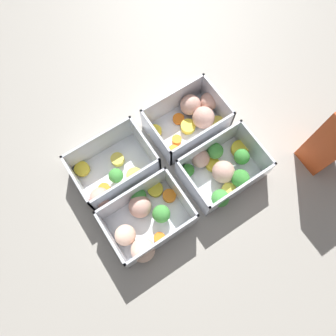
% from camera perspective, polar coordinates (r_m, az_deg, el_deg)
% --- Properties ---
extents(ground_plane, '(4.00, 4.00, 0.00)m').
position_cam_1_polar(ground_plane, '(0.73, 0.00, -0.67)').
color(ground_plane, gray).
extents(container_near_left, '(0.19, 0.12, 0.08)m').
position_cam_1_polar(container_near_left, '(0.76, 4.37, 8.87)').
color(container_near_left, silver).
rests_on(container_near_left, ground_plane).
extents(container_near_right, '(0.17, 0.13, 0.08)m').
position_cam_1_polar(container_near_right, '(0.71, -9.85, -0.79)').
color(container_near_right, silver).
rests_on(container_near_right, ground_plane).
extents(container_far_left, '(0.18, 0.14, 0.08)m').
position_cam_1_polar(container_far_left, '(0.71, 9.37, -0.26)').
color(container_far_left, silver).
rests_on(container_far_left, ground_plane).
extents(container_far_right, '(0.17, 0.15, 0.08)m').
position_cam_1_polar(container_far_right, '(0.68, -4.15, -9.23)').
color(container_far_right, silver).
rests_on(container_far_right, ground_plane).
extents(juice_carton, '(0.07, 0.07, 0.20)m').
position_cam_1_polar(juice_carton, '(0.73, 27.04, 4.38)').
color(juice_carton, '#D14C1E').
rests_on(juice_carton, ground_plane).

